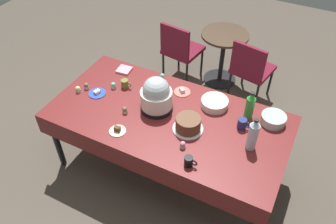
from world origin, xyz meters
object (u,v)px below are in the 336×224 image
object	(u,v)px
coffee_mug_navy	(242,124)
coffee_mug_olive	(125,84)
cupcake_berry	(86,86)
maroon_chair_right	(251,68)
ceramic_snack_bowl	(215,103)
dessert_plate_cream	(117,130)
cupcake_vanilla	(125,110)
round_cafe_table	(223,49)
cupcake_rose	(78,89)
soda_bottle_lime_soda	(250,106)
soda_bottle_water	(253,135)
frosted_layer_cake	(188,124)
cupcake_mint	(113,85)
glass_salad_bowl	(273,119)
dessert_plate_cobalt	(97,93)
potluck_table	(168,121)
cupcake_lemon	(162,77)
dessert_plate_coral	(182,91)
coffee_mug_black	(189,161)
slow_cooker	(156,96)
cupcake_cocoa	(183,145)
maroon_chair_left	(180,48)

from	to	relation	value
coffee_mug_navy	coffee_mug_olive	bearing A→B (deg)	179.12
cupcake_berry	maroon_chair_right	xyz separation A→B (m)	(1.29, 1.46, -0.29)
ceramic_snack_bowl	dessert_plate_cream	xyz separation A→B (m)	(-0.63, -0.70, -0.02)
cupcake_vanilla	round_cafe_table	xyz separation A→B (m)	(0.32, 1.81, -0.28)
maroon_chair_right	cupcake_rose	bearing A→B (deg)	-130.85
dessert_plate_cream	soda_bottle_lime_soda	bearing A→B (deg)	35.88
soda_bottle_water	soda_bottle_lime_soda	bearing A→B (deg)	110.28
frosted_layer_cake	cupcake_mint	size ratio (longest dim) A/B	4.03
glass_salad_bowl	round_cafe_table	distance (m)	1.64
soda_bottle_water	coffee_mug_navy	size ratio (longest dim) A/B	2.69
frosted_layer_cake	dessert_plate_cobalt	distance (m)	1.00
potluck_table	dessert_plate_cobalt	size ratio (longest dim) A/B	12.82
soda_bottle_water	ceramic_snack_bowl	bearing A→B (deg)	142.65
cupcake_lemon	soda_bottle_lime_soda	world-z (taller)	soda_bottle_lime_soda
glass_salad_bowl	coffee_mug_navy	bearing A→B (deg)	-139.73
glass_salad_bowl	dessert_plate_cobalt	xyz separation A→B (m)	(-1.64, -0.39, -0.03)
cupcake_lemon	soda_bottle_water	distance (m)	1.20
dessert_plate_cream	soda_bottle_lime_soda	size ratio (longest dim) A/B	0.52
ceramic_snack_bowl	cupcake_rose	bearing A→B (deg)	-161.88
soda_bottle_lime_soda	maroon_chair_right	xyz separation A→B (m)	(-0.27, 1.13, -0.39)
round_cafe_table	frosted_layer_cake	bearing A→B (deg)	-80.79
dessert_plate_cream	cupcake_rose	distance (m)	0.70
potluck_table	dessert_plate_cream	xyz separation A→B (m)	(-0.31, -0.37, 0.07)
dessert_plate_coral	soda_bottle_lime_soda	bearing A→B (deg)	-3.84
cupcake_mint	coffee_mug_olive	size ratio (longest dim) A/B	0.60
cupcake_vanilla	coffee_mug_navy	world-z (taller)	coffee_mug_navy
soda_bottle_lime_soda	coffee_mug_black	world-z (taller)	soda_bottle_lime_soda
slow_cooker	maroon_chair_right	distance (m)	1.56
slow_cooker	maroon_chair_right	bearing A→B (deg)	69.41
cupcake_lemon	cupcake_cocoa	distance (m)	0.95
cupcake_cocoa	coffee_mug_olive	xyz separation A→B (m)	(-0.86, 0.46, 0.01)
cupcake_lemon	coffee_mug_navy	bearing A→B (deg)	-17.70
glass_salad_bowl	cupcake_berry	distance (m)	1.82
cupcake_rose	round_cafe_table	world-z (taller)	cupcake_rose
coffee_mug_black	coffee_mug_olive	bearing A→B (deg)	148.13
cupcake_mint	soda_bottle_water	xyz separation A→B (m)	(1.45, -0.14, 0.12)
coffee_mug_olive	round_cafe_table	bearing A→B (deg)	70.62
cupcake_lemon	cupcake_vanilla	distance (m)	0.61
cupcake_lemon	maroon_chair_left	size ratio (longest dim) A/B	0.08
cupcake_rose	coffee_mug_navy	world-z (taller)	coffee_mug_navy
dessert_plate_cobalt	dessert_plate_cream	distance (m)	0.57
coffee_mug_olive	cupcake_mint	bearing A→B (deg)	-145.37
dessert_plate_cream	cupcake_mint	size ratio (longest dim) A/B	2.20
soda_bottle_lime_soda	maroon_chair_right	size ratio (longest dim) A/B	0.34
dessert_plate_cream	coffee_mug_black	xyz separation A→B (m)	(0.71, -0.05, 0.03)
cupcake_berry	maroon_chair_left	bearing A→B (deg)	76.73
cupcake_lemon	cupcake_mint	bearing A→B (deg)	-136.33
slow_cooker	round_cafe_table	bearing A→B (deg)	86.78
frosted_layer_cake	soda_bottle_water	distance (m)	0.56
frosted_layer_cake	soda_bottle_water	bearing A→B (deg)	4.66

